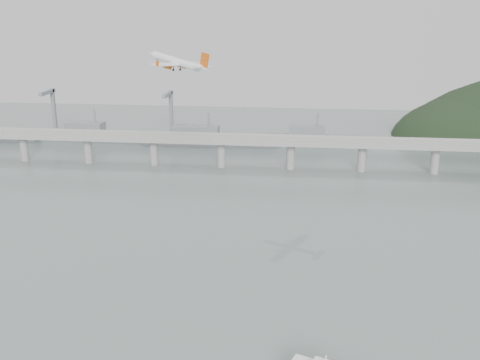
# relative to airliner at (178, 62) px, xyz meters

# --- Properties ---
(ground) EXTENTS (900.00, 900.00, 0.00)m
(ground) POSITION_rel_airliner_xyz_m (36.94, -97.87, -84.67)
(ground) COLOR slate
(ground) RESTS_ON ground
(bridge) EXTENTS (800.00, 22.00, 23.90)m
(bridge) POSITION_rel_airliner_xyz_m (35.79, 102.13, -67.02)
(bridge) COLOR gray
(bridge) RESTS_ON ground
(distant_fleet) EXTENTS (453.00, 60.90, 40.00)m
(distant_fleet) POSITION_rel_airliner_xyz_m (-118.42, 167.21, -78.45)
(distant_fleet) COLOR slate
(distant_fleet) RESTS_ON ground
(airliner) EXTENTS (36.82, 34.82, 10.48)m
(airliner) POSITION_rel_airliner_xyz_m (0.00, 0.00, 0.00)
(airliner) COLOR white
(airliner) RESTS_ON ground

